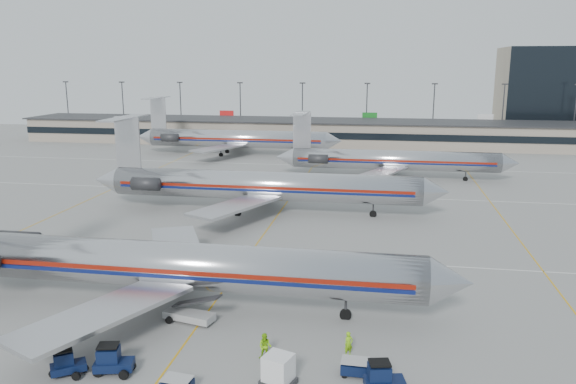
% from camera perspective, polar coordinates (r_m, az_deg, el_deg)
% --- Properties ---
extents(ground, '(260.00, 260.00, 0.00)m').
position_cam_1_polar(ground, '(51.98, -6.62, -9.94)').
color(ground, gray).
rests_on(ground, ground).
extents(apron_markings, '(160.00, 0.15, 0.02)m').
position_cam_1_polar(apron_markings, '(61.00, -3.99, -6.39)').
color(apron_markings, silver).
rests_on(apron_markings, ground).
extents(terminal, '(162.00, 17.00, 6.25)m').
position_cam_1_polar(terminal, '(145.56, 4.19, 6.09)').
color(terminal, gray).
rests_on(terminal, ground).
extents(light_mast_row, '(163.60, 0.40, 15.28)m').
position_cam_1_polar(light_mast_row, '(158.96, 4.72, 8.61)').
color(light_mast_row, '#38383D').
rests_on(light_mast_row, ground).
extents(distant_building, '(30.00, 20.00, 25.00)m').
position_cam_1_polar(distant_building, '(180.65, 25.48, 9.17)').
color(distant_building, tan).
rests_on(distant_building, ground).
extents(jet_foreground, '(49.45, 29.12, 12.94)m').
position_cam_1_polar(jet_foreground, '(48.63, -13.15, -7.09)').
color(jet_foreground, silver).
rests_on(jet_foreground, ground).
extents(jet_second_row, '(49.97, 29.42, 13.08)m').
position_cam_1_polar(jet_second_row, '(77.65, -3.17, 0.71)').
color(jet_second_row, silver).
rests_on(jet_second_row, ground).
extents(jet_third_row, '(42.98, 26.44, 11.75)m').
position_cam_1_polar(jet_third_row, '(102.47, 10.24, 3.25)').
color(jet_third_row, silver).
rests_on(jet_third_row, ground).
extents(jet_back_row, '(47.66, 29.32, 13.03)m').
position_cam_1_polar(jet_back_row, '(128.15, -5.61, 5.44)').
color(jet_back_row, silver).
rests_on(jet_back_row, ground).
extents(tug_left, '(2.48, 2.20, 1.82)m').
position_cam_1_polar(tug_left, '(41.26, -21.61, -15.88)').
color(tug_left, '#091435').
rests_on(tug_left, ground).
extents(tug_center, '(2.74, 1.81, 2.05)m').
position_cam_1_polar(tug_center, '(40.40, -17.48, -16.02)').
color(tug_center, '#091435').
rests_on(tug_center, ground).
extents(tug_right, '(2.72, 1.76, 2.04)m').
position_cam_1_polar(tug_right, '(37.29, 9.54, -18.17)').
color(tug_right, '#091435').
rests_on(tug_right, ground).
extents(cart_outer, '(1.89, 1.32, 1.06)m').
position_cam_1_polar(cart_outer, '(38.98, 6.85, -17.24)').
color(cart_outer, '#091435').
rests_on(cart_outer, ground).
extents(uld_container, '(2.45, 2.25, 2.12)m').
position_cam_1_polar(uld_container, '(37.34, -0.99, -17.68)').
color(uld_container, '#2D2D30').
rests_on(uld_container, ground).
extents(belt_loader, '(4.97, 2.36, 2.55)m').
position_cam_1_polar(belt_loader, '(46.31, -9.89, -12.08)').
color(belt_loader, '#A2A2A2').
rests_on(belt_loader, ground).
extents(ramp_worker_near, '(0.78, 0.73, 1.80)m').
position_cam_1_polar(ramp_worker_near, '(40.95, 6.18, -15.10)').
color(ramp_worker_near, '#84CF13').
rests_on(ramp_worker_near, ground).
extents(ramp_worker_far, '(0.99, 0.80, 1.91)m').
position_cam_1_polar(ramp_worker_far, '(40.32, -2.34, -15.42)').
color(ramp_worker_far, '#88D414').
rests_on(ramp_worker_far, ground).
extents(cone_left, '(0.53, 0.53, 0.56)m').
position_cam_1_polar(cone_left, '(48.17, -23.47, -12.51)').
color(cone_left, '#D25807').
rests_on(cone_left, ground).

